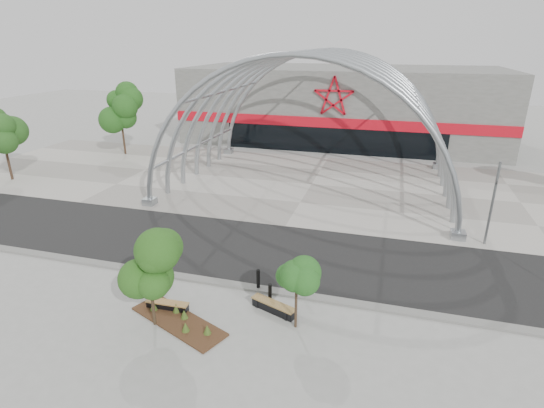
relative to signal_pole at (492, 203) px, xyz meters
The scene contains 19 objects.
ground 13.98m from the signal_pole, 145.87° to the right, with size 140.00×140.00×0.00m, color #959690.
road 12.39m from the signal_pole, 159.67° to the right, with size 140.00×7.00×0.02m, color black.
forecourt 14.01m from the signal_pole, 145.64° to the left, with size 60.00×17.00×0.04m, color gray.
kerb 14.11m from the signal_pole, 145.01° to the right, with size 60.00×0.50×0.12m, color slate.
arena_building 28.18m from the signal_pole, 113.86° to the left, with size 34.00×15.24×8.00m.
vault_canopy 14.01m from the signal_pole, 145.64° to the left, with size 20.80×15.80×20.36m.
planting_bed 17.47m from the signal_pole, 140.13° to the right, with size 4.63×2.99×0.47m.
signal_pole is the anchor object (origin of this frame).
street_tree_0 18.19m from the signal_pole, 140.71° to the right, with size 1.79×1.79×4.09m.
street_tree_1 13.28m from the signal_pole, 130.23° to the right, with size 1.33×1.33×3.14m.
bench_0 17.70m from the signal_pole, 143.27° to the right, with size 1.88×0.48×0.39m.
bench_1 13.69m from the signal_pole, 135.92° to the right, with size 2.09×1.15×0.43m.
bollard_0 17.80m from the signal_pole, 151.12° to the right, with size 0.16×0.16×1.02m, color black.
bollard_1 17.61m from the signal_pole, 148.35° to the right, with size 0.15×0.15×0.97m, color black.
bollard_2 13.54m from the signal_pole, 138.31° to the right, with size 0.16×0.16×0.99m, color black.
bollard_3 13.58m from the signal_pole, 143.75° to the right, with size 0.16×0.16×1.02m, color black.
bollard_4 11.96m from the signal_pole, 138.09° to the right, with size 0.18×0.18×1.15m, color black.
bg_tree_0 33.77m from the signal_pole, 158.62° to the left, with size 3.00×3.00×6.45m.
bg_tree_2 35.48m from the signal_pole, behind, with size 2.55×2.55×5.38m.
Camera 1 is at (5.76, -16.20, 10.68)m, focal length 28.00 mm.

